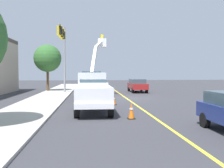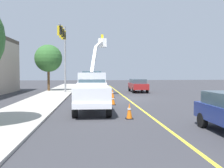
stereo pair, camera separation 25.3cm
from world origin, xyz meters
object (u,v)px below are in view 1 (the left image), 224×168
passing_minivan (137,85)px  traffic_cone_leading (131,111)px  traffic_cone_trailing (109,91)px  utility_bucket_truck (92,81)px  service_pickup_truck (93,95)px  traffic_cone_mid_rear (113,94)px  traffic_signal_mast (63,45)px  traffic_cone_mid_front (114,100)px

passing_minivan → traffic_cone_leading: 19.26m
traffic_cone_trailing → passing_minivan: bearing=-56.6°
traffic_cone_leading → traffic_cone_trailing: 16.20m
utility_bucket_truck → passing_minivan: utility_bucket_truck is taller
utility_bucket_truck → traffic_cone_leading: (-12.93, -1.67, -1.17)m
service_pickup_truck → traffic_cone_mid_rear: service_pickup_truck is taller
utility_bucket_truck → traffic_cone_trailing: bearing=-33.5°
traffic_cone_leading → service_pickup_truck: bearing=39.1°
traffic_cone_trailing → traffic_cone_mid_rear: bearing=178.0°
traffic_signal_mast → traffic_cone_leading: bearing=-163.6°
utility_bucket_truck → service_pickup_truck: 10.52m
utility_bucket_truck → traffic_cone_trailing: 4.11m
traffic_cone_leading → traffic_cone_mid_rear: (11.71, -0.34, -0.01)m
utility_bucket_truck → traffic_cone_mid_rear: 2.63m
service_pickup_truck → traffic_cone_trailing: size_ratio=8.02×
utility_bucket_truck → traffic_cone_mid_rear: size_ratio=9.62×
traffic_cone_mid_front → traffic_cone_mid_rear: (5.57, -0.56, 0.03)m
traffic_cone_leading → traffic_cone_mid_front: 6.14m
traffic_cone_mid_front → passing_minivan: bearing=-20.0°
utility_bucket_truck → traffic_cone_trailing: size_ratio=11.73×
traffic_cone_leading → traffic_signal_mast: traffic_signal_mast is taller
passing_minivan → traffic_cone_trailing: size_ratio=6.88×
service_pickup_truck → traffic_cone_trailing: 14.01m
traffic_cone_mid_front → traffic_cone_trailing: bearing=-4.0°
service_pickup_truck → traffic_cone_leading: 3.19m
utility_bucket_truck → traffic_signal_mast: traffic_signal_mast is taller
passing_minivan → traffic_signal_mast: 10.61m
traffic_cone_leading → traffic_cone_mid_rear: size_ratio=1.03×
traffic_cone_mid_rear → service_pickup_truck: bearing=166.1°
utility_bucket_truck → traffic_signal_mast: size_ratio=1.02×
traffic_cone_mid_front → traffic_cone_mid_rear: size_ratio=0.92×
traffic_cone_mid_rear → traffic_cone_mid_front: bearing=174.3°
traffic_cone_mid_front → traffic_cone_trailing: 10.08m
service_pickup_truck → traffic_cone_trailing: service_pickup_truck is taller
utility_bucket_truck → passing_minivan: bearing=-46.0°
traffic_signal_mast → traffic_cone_trailing: bearing=-92.7°
utility_bucket_truck → traffic_cone_leading: bearing=-172.7°
utility_bucket_truck → service_pickup_truck: (-10.51, 0.30, -0.49)m
traffic_cone_mid_front → utility_bucket_truck: bearing=12.0°
traffic_cone_trailing → traffic_signal_mast: (0.25, 5.33, 5.37)m
service_pickup_truck → traffic_cone_mid_rear: size_ratio=6.58×
traffic_cone_leading → traffic_cone_mid_front: size_ratio=1.12×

